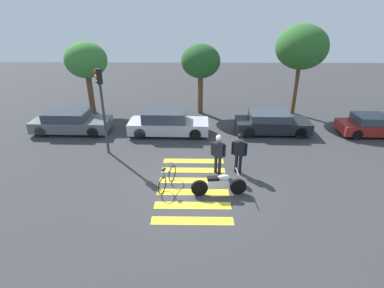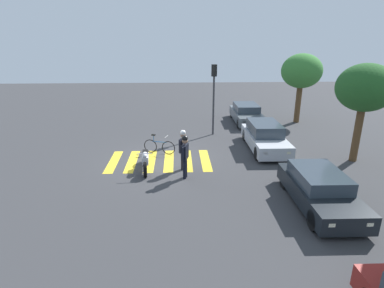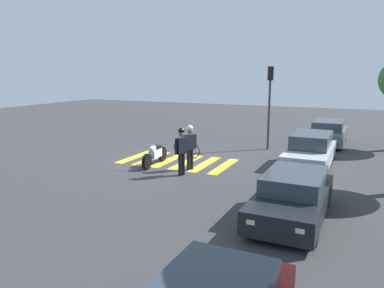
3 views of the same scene
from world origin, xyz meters
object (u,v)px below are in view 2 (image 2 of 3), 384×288
object	(u,v)px
police_motorcycle	(145,160)
car_black_suv	(319,189)
officer_by_motorcycle	(183,147)
leaning_bicycle	(159,146)
car_silver_sedan	(265,137)
traffic_light_pole	(214,89)
officer_on_foot	(185,153)
car_grey_coupe	(246,114)

from	to	relation	value
police_motorcycle	car_black_suv	bearing A→B (deg)	61.38
police_motorcycle	officer_by_motorcycle	xyz separation A→B (m)	(0.06, 1.72, 0.63)
leaning_bicycle	car_black_suv	distance (m)	8.21
leaning_bicycle	car_silver_sedan	distance (m)	5.71
leaning_bicycle	traffic_light_pole	bearing A→B (deg)	136.49
police_motorcycle	officer_by_motorcycle	size ratio (longest dim) A/B	1.19
officer_by_motorcycle	car_black_suv	world-z (taller)	officer_by_motorcycle
officer_on_foot	car_black_suv	distance (m)	5.37
car_black_suv	traffic_light_pole	xyz separation A→B (m)	(-8.99, -2.79, 2.26)
police_motorcycle	officer_by_motorcycle	bearing A→B (deg)	87.87
officer_by_motorcycle	car_black_suv	xyz separation A→B (m)	(3.47, 4.76, -0.48)
car_grey_coupe	car_silver_sedan	distance (m)	5.80
car_black_suv	police_motorcycle	bearing A→B (deg)	-118.62
car_grey_coupe	car_black_suv	distance (m)	11.91
leaning_bicycle	car_silver_sedan	size ratio (longest dim) A/B	0.36
car_silver_sedan	traffic_light_pole	distance (m)	4.40
car_silver_sedan	car_black_suv	world-z (taller)	car_silver_sedan
leaning_bicycle	car_grey_coupe	xyz separation A→B (m)	(-6.27, 5.93, 0.24)
officer_by_motorcycle	car_black_suv	bearing A→B (deg)	53.88
car_silver_sedan	car_black_suv	distance (m)	6.12
car_grey_coupe	traffic_light_pole	xyz separation A→B (m)	(2.92, -2.75, 2.25)
officer_by_motorcycle	car_silver_sedan	distance (m)	5.21
car_silver_sedan	traffic_light_pole	bearing A→B (deg)	-138.92
leaning_bicycle	officer_by_motorcycle	size ratio (longest dim) A/B	0.88
car_black_suv	traffic_light_pole	world-z (taller)	traffic_light_pole
car_silver_sedan	traffic_light_pole	world-z (taller)	traffic_light_pole
officer_on_foot	police_motorcycle	bearing A→B (deg)	-119.09
traffic_light_pole	officer_on_foot	bearing A→B (deg)	-16.50
car_grey_coupe	car_silver_sedan	bearing A→B (deg)	-2.45
police_motorcycle	officer_on_foot	xyz separation A→B (m)	(0.99, 1.79, 0.66)
leaning_bicycle	officer_by_motorcycle	xyz separation A→B (m)	(2.16, 1.21, 0.71)
car_grey_coupe	car_silver_sedan	world-z (taller)	car_silver_sedan
officer_by_motorcycle	car_black_suv	distance (m)	5.91
police_motorcycle	leaning_bicycle	bearing A→B (deg)	166.25
leaning_bicycle	officer_on_foot	distance (m)	3.42
leaning_bicycle	officer_on_foot	xyz separation A→B (m)	(3.09, 1.27, 0.73)
officer_by_motorcycle	traffic_light_pole	size ratio (longest dim) A/B	0.44
police_motorcycle	car_grey_coupe	bearing A→B (deg)	142.42
car_grey_coupe	car_black_suv	size ratio (longest dim) A/B	1.05
officer_by_motorcycle	officer_on_foot	bearing A→B (deg)	3.79
leaning_bicycle	car_grey_coupe	bearing A→B (deg)	136.62
car_black_suv	officer_on_foot	bearing A→B (deg)	-118.44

